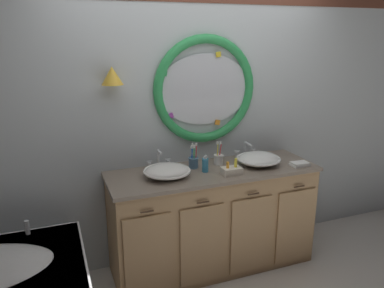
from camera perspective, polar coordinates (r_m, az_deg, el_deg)
name	(u,v)px	position (r m, az deg, el deg)	size (l,w,h in m)	color
ground_plane	(217,282)	(3.44, 3.85, -19.99)	(14.00, 14.00, 0.00)	silver
back_wall_assembly	(193,117)	(3.39, 0.17, 4.15)	(6.40, 0.26, 2.60)	silver
vanity_counter	(213,218)	(3.42, 3.13, -11.09)	(1.81, 0.62, 0.92)	tan
sink_basin_left	(167,171)	(3.05, -3.79, -4.07)	(0.39, 0.39, 0.10)	white
sink_basin_right	(259,159)	(3.38, 9.99, -2.21)	(0.39, 0.39, 0.11)	white
faucet_set_left	(159,161)	(3.26, -5.03, -2.56)	(0.22, 0.12, 0.17)	silver
faucet_set_right	(246,151)	(3.57, 8.10, -1.04)	(0.22, 0.14, 0.15)	silver
toothbrush_holder_left	(193,162)	(3.25, 0.22, -2.65)	(0.09, 0.09, 0.22)	slate
toothbrush_holder_right	(219,159)	(3.35, 4.02, -2.22)	(0.09, 0.09, 0.21)	white
soap_dispenser	(205,165)	(3.16, 2.01, -3.11)	(0.05, 0.06, 0.15)	#388EBC
folded_hand_towel	(300,164)	(3.45, 15.91, -2.92)	(0.16, 0.11, 0.03)	white
toiletry_basket	(232,170)	(3.13, 5.98, -3.97)	(0.16, 0.11, 0.13)	beige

